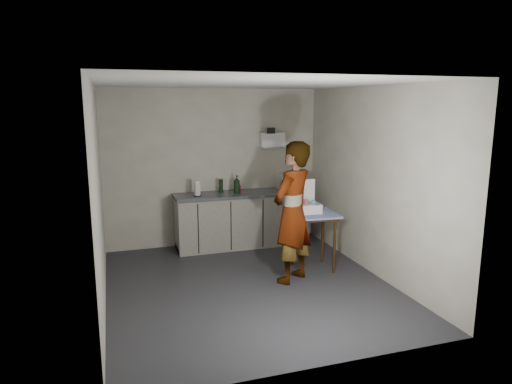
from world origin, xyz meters
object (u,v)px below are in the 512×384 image
object	(u,v)px
side_table	(313,220)
soda_can	(239,189)
soap_bottle	(237,184)
dish_rack	(286,186)
dark_bottle	(221,186)
paper_towel	(197,189)
kitchen_counter	(242,221)
standing_man	(292,213)
bakery_box	(308,205)

from	to	relation	value
side_table	soda_can	distance (m)	1.56
soap_bottle	dish_rack	distance (m)	0.92
side_table	soda_can	world-z (taller)	soda_can
dark_bottle	paper_towel	size ratio (longest dim) A/B	0.92
kitchen_counter	standing_man	world-z (taller)	standing_man
kitchen_counter	soap_bottle	xyz separation A→B (m)	(-0.10, -0.03, 0.63)
soda_can	dish_rack	distance (m)	0.87
side_table	soap_bottle	bearing A→B (deg)	125.05
side_table	bakery_box	distance (m)	0.23
soap_bottle	dish_rack	world-z (taller)	soap_bottle
paper_towel	soap_bottle	bearing A→B (deg)	2.84
dark_bottle	soda_can	bearing A→B (deg)	-19.33
soap_bottle	paper_towel	world-z (taller)	soap_bottle
soap_bottle	soda_can	distance (m)	0.09
soda_can	paper_towel	xyz separation A→B (m)	(-0.70, -0.05, 0.05)
kitchen_counter	dish_rack	world-z (taller)	dish_rack
dark_bottle	bakery_box	xyz separation A→B (m)	(0.94, -1.38, -0.09)
dark_bottle	kitchen_counter	bearing A→B (deg)	-14.87
standing_man	soap_bottle	distance (m)	1.69
paper_towel	soda_can	bearing A→B (deg)	4.42
dish_rack	paper_towel	bearing A→B (deg)	-175.66
paper_towel	bakery_box	bearing A→B (deg)	-42.04
dark_bottle	side_table	bearing A→B (deg)	-55.48
kitchen_counter	soda_can	world-z (taller)	soda_can
standing_man	paper_towel	size ratio (longest dim) A/B	7.61
side_table	dish_rack	distance (m)	1.45
standing_man	dish_rack	bearing A→B (deg)	-144.78
soap_bottle	bakery_box	world-z (taller)	bakery_box
side_table	dark_bottle	size ratio (longest dim) A/B	3.66
side_table	kitchen_counter	bearing A→B (deg)	121.33
soda_can	bakery_box	world-z (taller)	bakery_box
kitchen_counter	standing_man	xyz separation A→B (m)	(0.21, -1.69, 0.52)
soda_can	kitchen_counter	bearing A→B (deg)	8.40
standing_man	paper_towel	distance (m)	1.89
kitchen_counter	side_table	distance (m)	1.55
kitchen_counter	soap_bottle	bearing A→B (deg)	-162.81
kitchen_counter	bakery_box	bearing A→B (deg)	-64.87
standing_man	soap_bottle	world-z (taller)	standing_man
paper_towel	dish_rack	bearing A→B (deg)	4.34
soda_can	dark_bottle	world-z (taller)	dark_bottle
standing_man	soda_can	world-z (taller)	standing_man
soap_bottle	soda_can	size ratio (longest dim) A/B	2.27
soda_can	bakery_box	distance (m)	1.44
standing_man	dish_rack	distance (m)	1.85
kitchen_counter	paper_towel	size ratio (longest dim) A/B	9.02
side_table	bakery_box	bearing A→B (deg)	133.98
dark_bottle	standing_man	bearing A→B (deg)	-73.01
kitchen_counter	side_table	world-z (taller)	kitchen_counter
standing_man	soda_can	distance (m)	1.70
soda_can	paper_towel	size ratio (longest dim) A/B	0.52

